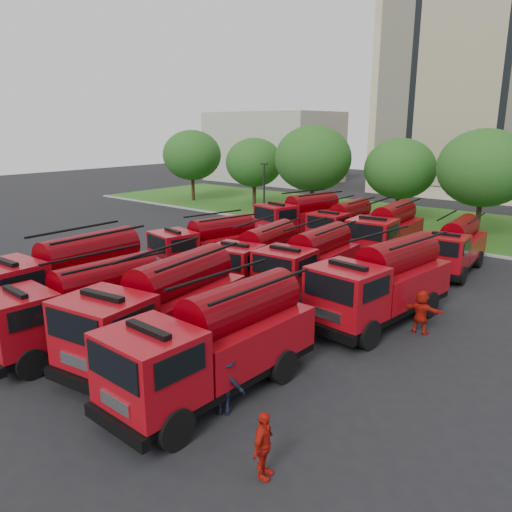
{
  "coord_description": "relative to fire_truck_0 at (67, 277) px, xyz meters",
  "views": [
    {
      "loc": [
        16.71,
        -15.7,
        8.25
      ],
      "look_at": [
        1.02,
        2.99,
        1.8
      ],
      "focal_mm": 35.0,
      "sensor_mm": 36.0,
      "label": 1
    }
  ],
  "objects": [
    {
      "name": "tree_0",
      "position": [
        -20.98,
        27.06,
        3.24
      ],
      "size": [
        6.3,
        6.3,
        7.7
      ],
      "color": "#382314",
      "rests_on": "ground"
    },
    {
      "name": "firefighter_5",
      "position": [
        12.71,
        8.12,
        -1.78
      ],
      "size": [
        1.77,
        0.9,
        1.83
      ],
      "primitive_type": "imported",
      "rotation": [
        0.0,
        0.0,
        3.24
      ],
      "color": "#B0170D",
      "rests_on": "ground"
    },
    {
      "name": "ground",
      "position": [
        3.02,
        5.06,
        -1.78
      ],
      "size": [
        140.0,
        140.0,
        0.0
      ],
      "primitive_type": "plane",
      "color": "black",
      "rests_on": "ground"
    },
    {
      "name": "fire_truck_4",
      "position": [
        -0.46,
        9.04,
        -0.25
      ],
      "size": [
        3.56,
        6.99,
        3.04
      ],
      "rotation": [
        0.0,
        0.0,
        -0.2
      ],
      "color": "black",
      "rests_on": "ground"
    },
    {
      "name": "firefighter_2",
      "position": [
        13.25,
        -2.65,
        -1.78
      ],
      "size": [
        0.85,
        1.15,
        1.74
      ],
      "primitive_type": "imported",
      "rotation": [
        0.0,
        0.0,
        1.87
      ],
      "color": "#B0170D",
      "rests_on": "ground"
    },
    {
      "name": "fire_truck_9",
      "position": [
        2.34,
        19.64,
        -0.26
      ],
      "size": [
        2.69,
        6.75,
        3.02
      ],
      "rotation": [
        0.0,
        0.0,
        0.05
      ],
      "color": "black",
      "rests_on": "ground"
    },
    {
      "name": "tree_3",
      "position": [
        2.02,
        29.06,
        2.91
      ],
      "size": [
        5.88,
        5.88,
        7.19
      ],
      "color": "#382314",
      "rests_on": "ground"
    },
    {
      "name": "side_building",
      "position": [
        -26.98,
        49.06,
        3.22
      ],
      "size": [
        18.0,
        12.0,
        10.0
      ],
      "primitive_type": "cube",
      "color": "#A19D8F",
      "rests_on": "ground"
    },
    {
      "name": "firefighter_1",
      "position": [
        4.63,
        -2.82,
        -1.78
      ],
      "size": [
        0.92,
        0.78,
        1.66
      ],
      "primitive_type": "imported",
      "rotation": [
        0.0,
        0.0,
        -0.49
      ],
      "color": "black",
      "rests_on": "ground"
    },
    {
      "name": "lawn",
      "position": [
        3.02,
        31.06,
        -1.72
      ],
      "size": [
        70.0,
        16.0,
        0.12
      ],
      "primitive_type": "cube",
      "color": "#295316",
      "rests_on": "ground"
    },
    {
      "name": "tree_4",
      "position": [
        9.02,
        27.56,
        3.44
      ],
      "size": [
        6.55,
        6.55,
        8.01
      ],
      "color": "#382314",
      "rests_on": "ground"
    },
    {
      "name": "curb",
      "position": [
        3.02,
        22.96,
        -1.71
      ],
      "size": [
        70.0,
        0.3,
        0.14
      ],
      "primitive_type": "cube",
      "color": "gray",
      "rests_on": "ground"
    },
    {
      "name": "fire_truck_7",
      "position": [
        10.87,
        8.28,
        -0.03
      ],
      "size": [
        3.42,
        7.88,
        3.48
      ],
      "rotation": [
        0.0,
        0.0,
        -0.1
      ],
      "color": "black",
      "rests_on": "ground"
    },
    {
      "name": "fire_truck_10",
      "position": [
        6.21,
        18.35,
        -0.08
      ],
      "size": [
        3.25,
        7.62,
        3.38
      ],
      "rotation": [
        0.0,
        0.0,
        0.09
      ],
      "color": "black",
      "rests_on": "ground"
    },
    {
      "name": "tree_1",
      "position": [
        -12.98,
        28.06,
        2.77
      ],
      "size": [
        5.71,
        5.71,
        6.98
      ],
      "color": "#382314",
      "rests_on": "ground"
    },
    {
      "name": "fire_truck_2",
      "position": [
        6.14,
        0.12,
        0.0
      ],
      "size": [
        3.83,
        8.08,
        3.53
      ],
      "rotation": [
        0.0,
        0.0,
        0.16
      ],
      "color": "black",
      "rests_on": "ground"
    },
    {
      "name": "fire_truck_1",
      "position": [
        3.28,
        -1.3,
        -0.17
      ],
      "size": [
        2.85,
        7.11,
        3.18
      ],
      "rotation": [
        0.0,
        0.0,
        -0.05
      ],
      "color": "black",
      "rests_on": "ground"
    },
    {
      "name": "tree_2",
      "position": [
        -4.98,
        26.56,
        3.58
      ],
      "size": [
        6.72,
        6.72,
        8.22
      ],
      "color": "#382314",
      "rests_on": "ground"
    },
    {
      "name": "fire_truck_0",
      "position": [
        0.0,
        0.0,
        0.0
      ],
      "size": [
        3.12,
        7.87,
        3.53
      ],
      "rotation": [
        0.0,
        0.0,
        0.04
      ],
      "color": "black",
      "rests_on": "ground"
    },
    {
      "name": "firefighter_4",
      "position": [
        -0.39,
        6.55,
        -1.78
      ],
      "size": [
        0.94,
        1.09,
        1.88
      ],
      "primitive_type": "imported",
      "rotation": [
        0.0,
        0.0,
        2.01
      ],
      "color": "black",
      "rests_on": "ground"
    },
    {
      "name": "fire_truck_6",
      "position": [
        6.37,
        9.47,
        -0.17
      ],
      "size": [
        2.98,
        7.17,
        3.19
      ],
      "rotation": [
        0.0,
        0.0,
        0.07
      ],
      "color": "black",
      "rests_on": "ground"
    },
    {
      "name": "fire_truck_3",
      "position": [
        9.61,
        -0.54,
        -0.07
      ],
      "size": [
        2.85,
        7.51,
        3.4
      ],
      "rotation": [
        0.0,
        0.0,
        -0.02
      ],
      "color": "black",
      "rests_on": "ground"
    },
    {
      "name": "fire_truck_5",
      "position": [
        3.6,
        8.77,
        -0.23
      ],
      "size": [
        3.4,
        7.06,
        3.08
      ],
      "rotation": [
        0.0,
        0.0,
        0.16
      ],
      "color": "black",
      "rests_on": "ground"
    },
    {
      "name": "firefighter_0",
      "position": [
        5.23,
        -3.21,
        -1.78
      ],
      "size": [
        0.87,
        0.83,
        1.93
      ],
      "primitive_type": "imported",
      "rotation": [
        0.0,
        0.0,
        0.62
      ],
      "color": "#B0170D",
      "rests_on": "ground"
    },
    {
      "name": "firefighter_3",
      "position": [
        10.62,
        -1.24,
        -1.78
      ],
      "size": [
        1.35,
        1.22,
        1.88
      ],
      "primitive_type": "imported",
      "rotation": [
        0.0,
        0.0,
        3.76
      ],
      "color": "black",
      "rests_on": "ground"
    },
    {
      "name": "lamp_post_0",
      "position": [
        -6.98,
        22.26,
        1.12
      ],
      "size": [
        0.6,
        0.25,
        5.11
      ],
      "color": "black",
      "rests_on": "ground"
    },
    {
      "name": "fire_truck_8",
      "position": [
        -1.1,
        19.35,
        -0.13
      ],
      "size": [
        3.91,
        7.54,
        3.27
      ],
      "rotation": [
        0.0,
        0.0,
        -0.21
      ],
      "color": "black",
      "rests_on": "ground"
    },
    {
      "name": "fire_truck_11",
      "position": [
        10.61,
        17.96,
        -0.28
      ],
      "size": [
        2.84,
        6.72,
        2.98
      ],
      "rotation": [
        0.0,
        0.0,
        0.09
      ],
      "color": "black",
      "rests_on": "ground"
    }
  ]
}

